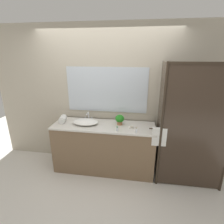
{
  "coord_description": "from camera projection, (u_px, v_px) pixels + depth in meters",
  "views": [
    {
      "loc": [
        0.58,
        -2.76,
        2.11
      ],
      "look_at": [
        0.15,
        0.0,
        1.15
      ],
      "focal_mm": 27.87,
      "sensor_mm": 36.0,
      "label": 1
    }
  ],
  "objects": [
    {
      "name": "shower_enclosure",
      "position": [
        183.0,
        128.0,
        2.65
      ],
      "size": [
        1.2,
        0.59,
        2.0
      ],
      "color": "#2D2319",
      "rests_on": "ground_plane"
    },
    {
      "name": "amenity_bottle_lotion",
      "position": [
        136.0,
        130.0,
        2.76
      ],
      "size": [
        0.03,
        0.03,
        0.09
      ],
      "color": "silver",
      "rests_on": "vanity_cabinet"
    },
    {
      "name": "wall_back_with_mirror",
      "position": [
        107.0,
        98.0,
        3.25
      ],
      "size": [
        4.4,
        0.06,
        2.6
      ],
      "color": "#B2A893",
      "rests_on": "ground_plane"
    },
    {
      "name": "sink_basin",
      "position": [
        85.0,
        122.0,
        3.09
      ],
      "size": [
        0.46,
        0.32,
        0.08
      ],
      "primitive_type": "ellipsoid",
      "color": "white",
      "rests_on": "vanity_cabinet"
    },
    {
      "name": "soap_dish",
      "position": [
        132.0,
        127.0,
        2.93
      ],
      "size": [
        0.1,
        0.07,
        0.04
      ],
      "color": "silver",
      "rests_on": "vanity_cabinet"
    },
    {
      "name": "faucet",
      "position": [
        88.0,
        117.0,
        3.26
      ],
      "size": [
        0.17,
        0.15,
        0.16
      ],
      "color": "silver",
      "rests_on": "vanity_cabinet"
    },
    {
      "name": "ground_plane",
      "position": [
        104.0,
        168.0,
        3.35
      ],
      "size": [
        8.0,
        8.0,
        0.0
      ],
      "primitive_type": "plane",
      "color": "silver"
    },
    {
      "name": "amenity_bottle_conditioner",
      "position": [
        117.0,
        129.0,
        2.81
      ],
      "size": [
        0.03,
        0.03,
        0.08
      ],
      "color": "silver",
      "rests_on": "vanity_cabinet"
    },
    {
      "name": "rolled_towel_near_edge",
      "position": [
        63.0,
        119.0,
        3.16
      ],
      "size": [
        0.16,
        0.21,
        0.12
      ],
      "primitive_type": "cylinder",
      "rotation": [
        1.57,
        0.0,
        0.2
      ],
      "color": "white",
      "rests_on": "vanity_cabinet"
    },
    {
      "name": "vanity_cabinet",
      "position": [
        104.0,
        147.0,
        3.21
      ],
      "size": [
        1.8,
        0.58,
        0.9
      ],
      "color": "brown",
      "rests_on": "ground_plane"
    },
    {
      "name": "potted_plant",
      "position": [
        120.0,
        119.0,
        3.04
      ],
      "size": [
        0.16,
        0.16,
        0.18
      ],
      "color": "#B77A51",
      "rests_on": "vanity_cabinet"
    }
  ]
}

